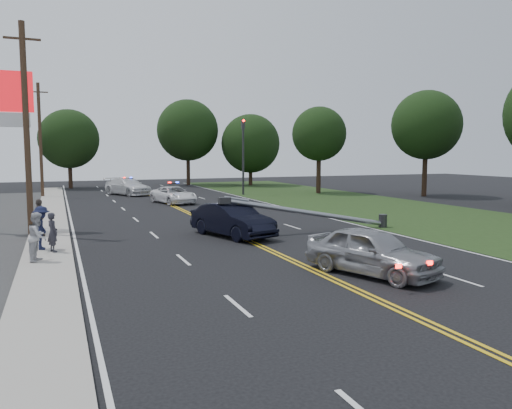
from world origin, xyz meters
name	(u,v)px	position (x,y,z in m)	size (l,w,h in m)	color
ground	(324,275)	(0.00, 0.00, 0.00)	(120.00, 120.00, 0.00)	black
sidewalk	(49,240)	(-8.40, 10.00, 0.06)	(1.80, 70.00, 0.12)	#A29C92
grass_verge	(437,218)	(13.50, 10.00, 0.01)	(12.00, 80.00, 0.01)	black
centerline_yellow	(227,230)	(0.00, 10.00, 0.01)	(0.36, 80.00, 0.00)	gold
traffic_signal	(243,150)	(8.30, 30.00, 4.21)	(0.28, 0.41, 7.05)	#2D2D30
fallen_streetlight	(318,214)	(4.19, 8.00, 0.92)	(9.36, 0.44, 1.91)	#2D2D30
utility_pole_mid	(26,129)	(-9.20, 12.00, 5.08)	(1.60, 0.28, 10.00)	#382619
utility_pole_far	(40,140)	(-9.20, 34.00, 5.08)	(1.60, 0.28, 10.00)	#382619
tree_6	(69,139)	(-6.59, 45.02, 5.44)	(6.48, 6.48, 8.69)	black
tree_7	(188,130)	(6.90, 45.52, 6.62)	(7.37, 7.37, 10.31)	black
tree_8	(251,144)	(13.82, 42.38, 5.02)	(7.04, 7.04, 8.54)	black
tree_9	(319,134)	(15.83, 29.11, 5.75)	(5.26, 5.26, 8.40)	black
tree_13	(426,125)	(23.08, 22.45, 6.41)	(6.19, 6.19, 9.52)	black
crashed_sedan	(232,220)	(-0.31, 8.22, 0.80)	(1.69, 4.83, 1.59)	black
waiting_sedan	(372,251)	(1.50, -0.47, 0.78)	(1.83, 4.56, 1.55)	#919399
emergency_a	(174,195)	(0.48, 24.57, 0.66)	(2.19, 4.75, 1.32)	white
emergency_b	(128,186)	(-1.83, 33.72, 0.80)	(2.24, 5.50, 1.60)	silver
bystander_a	(53,232)	(-8.19, 6.79, 0.89)	(0.56, 0.37, 1.55)	#2B2A32
bystander_b	(38,237)	(-8.67, 5.25, 1.00)	(0.85, 0.66, 1.75)	#B9B8BD
bystander_c	(42,228)	(-8.60, 7.50, 0.99)	(1.13, 0.65, 1.74)	#171B39
bystander_d	(39,218)	(-8.78, 10.96, 0.99)	(1.02, 0.42, 1.73)	#574C45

